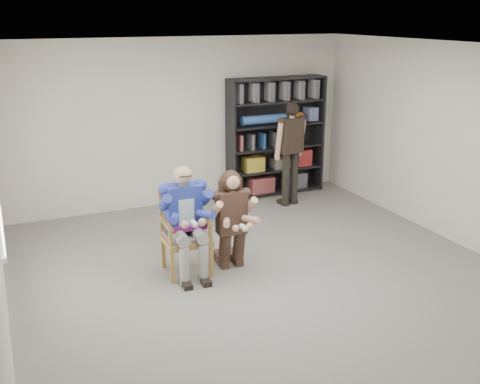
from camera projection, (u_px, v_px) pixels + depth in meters
name	position (u px, v px, depth m)	size (l,w,h in m)	color
room_shell	(277.00, 175.00, 6.39)	(6.00, 7.00, 2.80)	silver
floor	(275.00, 286.00, 6.82)	(6.00, 7.00, 0.01)	slate
armchair	(186.00, 233.00, 7.02)	(0.63, 0.61, 1.08)	#A07539
seated_man	(186.00, 221.00, 6.97)	(0.61, 0.84, 1.41)	navy
kneeling_woman	(232.00, 221.00, 7.11)	(0.54, 0.86, 1.29)	#3B2B20
bookshelf	(276.00, 137.00, 10.01)	(1.80, 0.38, 2.10)	black
standing_man	(291.00, 155.00, 9.44)	(0.55, 0.30, 1.77)	black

